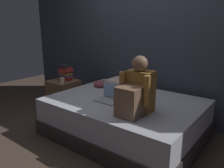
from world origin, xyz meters
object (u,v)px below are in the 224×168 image
Objects in this scene: nightstand at (64,97)px; clothes_pile at (101,84)px; book_stack at (66,73)px; mug at (62,80)px; person_sitting at (136,92)px; pillow at (125,84)px; bed at (125,117)px; laptop at (110,97)px.

nightstand is 2.08× the size of clothes_pile.
mug is at bearing -56.27° from book_stack.
pillow is (-0.67, 0.76, -0.19)m from person_sitting.
book_stack is at bearing 176.02° from bed.
person_sitting is at bearing -11.38° from nightstand.
laptop is at bearing -9.27° from nightstand.
laptop is at bearing -74.05° from pillow.
person_sitting reaches higher than book_stack.
laptop is 3.56× the size of mug.
nightstand is 0.42m from book_stack.
person_sitting is at bearing -40.17° from bed.
person_sitting is at bearing -16.24° from laptop.
bed is at bearing 51.64° from laptop.
nightstand is 1.22m from laptop.
mug reaches higher than clothes_pile.
bed is 3.05× the size of person_sitting.
mug reaches higher than pillow.
bed is 6.25× the size of laptop.
person_sitting is at bearing -29.96° from clothes_pile.
bed is 7.18× the size of clothes_pile.
book_stack reaches higher than mug.
person_sitting is 7.28× the size of mug.
book_stack is (0.01, 0.06, 0.42)m from nightstand.
book_stack is at bearing 82.89° from nightstand.
bed is at bearing -1.19° from nightstand.
nightstand is at bearing 170.73° from laptop.
bed is 0.81m from clothes_pile.
mug is (-1.04, 0.07, 0.05)m from laptop.
pillow is at bearing 32.13° from mug.
book_stack is at bearing -161.52° from clothes_pile.
nightstand is at bearing -156.96° from pillow.
mug is at bearing 176.09° from laptop.
book_stack is at bearing 123.73° from mug.
laptop is (-0.49, 0.14, -0.20)m from person_sitting.
laptop is 0.64m from pillow.
person_sitting reaches higher than pillow.
pillow reaches higher than bed.
clothes_pile reaches higher than nightstand.
pillow reaches higher than clothes_pile.
laptop is 1.25× the size of book_stack.
pillow is at bearing 124.16° from bed.
nightstand reaches higher than bed.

